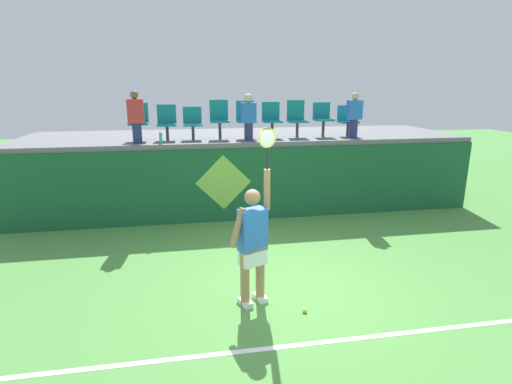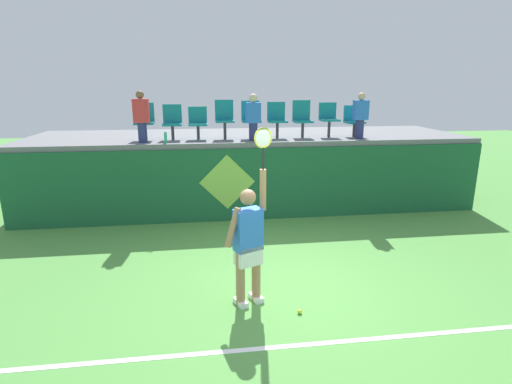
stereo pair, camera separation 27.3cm
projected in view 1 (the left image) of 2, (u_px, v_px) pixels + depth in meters
name	position (u px, v px, depth m)	size (l,w,h in m)	color
ground_plane	(290.00, 291.00, 6.15)	(40.00, 40.00, 0.00)	#519342
court_back_wall	(252.00, 184.00, 9.28)	(11.07, 0.20, 1.69)	#195633
spectator_platform	(242.00, 137.00, 10.49)	(11.07, 3.13, 0.12)	slate
court_baseline_stripe	(317.00, 343.00, 4.91)	(9.96, 0.08, 0.01)	white
tennis_player	(253.00, 241.00, 5.58)	(0.71, 0.39, 2.53)	white
tennis_ball	(305.00, 310.00, 5.56)	(0.07, 0.07, 0.07)	#D1E533
water_bottle	(161.00, 138.00, 8.80)	(0.07, 0.07, 0.25)	#26B272
stadium_chair_0	(138.00, 120.00, 9.20)	(0.44, 0.42, 0.86)	#38383D
stadium_chair_1	(167.00, 121.00, 9.32)	(0.44, 0.42, 0.82)	#38383D
stadium_chair_2	(193.00, 122.00, 9.42)	(0.44, 0.42, 0.76)	#38383D
stadium_chair_3	(219.00, 117.00, 9.51)	(0.44, 0.42, 0.92)	#38383D
stadium_chair_4	(246.00, 117.00, 9.62)	(0.44, 0.42, 0.89)	#38383D
stadium_chair_5	(272.00, 118.00, 9.73)	(0.44, 0.42, 0.86)	#38383D
stadium_chair_6	(297.00, 117.00, 9.84)	(0.44, 0.42, 0.90)	#38383D
stadium_chair_7	(323.00, 117.00, 9.95)	(0.44, 0.42, 0.84)	#38383D
stadium_chair_8	(347.00, 119.00, 10.07)	(0.44, 0.42, 0.76)	#38383D
spectator_0	(354.00, 115.00, 9.64)	(0.34, 0.20, 1.08)	navy
spectator_1	(249.00, 116.00, 9.20)	(0.34, 0.20, 1.07)	navy
spectator_2	(136.00, 116.00, 8.74)	(0.34, 0.20, 1.14)	navy
wall_signage_mount	(224.00, 221.00, 9.29)	(1.27, 0.01, 1.57)	#195633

